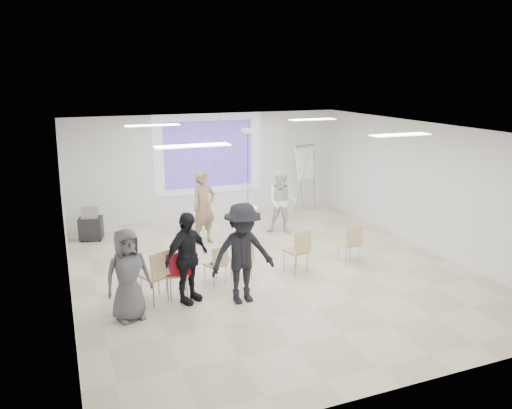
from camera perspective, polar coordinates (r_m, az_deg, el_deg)
name	(u,v)px	position (r m, az deg, el deg)	size (l,w,h in m)	color
floor	(270,271)	(10.85, 1.57, -7.66)	(8.00, 9.00, 0.10)	beige
ceiling	(271,127)	(10.09, 1.70, 8.85)	(8.00, 9.00, 0.10)	white
wall_back	(208,166)	(14.56, -5.47, 4.44)	(8.00, 0.10, 3.00)	silver
wall_left	(62,223)	(9.57, -21.27, -1.95)	(0.10, 9.00, 3.00)	silver
wall_right	(427,186)	(12.49, 18.98, 1.98)	(0.10, 9.00, 3.00)	silver
projection_halo	(209,154)	(14.44, -5.43, 5.76)	(3.20, 0.01, 2.30)	silver
projection_image	(209,154)	(14.42, -5.42, 5.75)	(2.60, 0.01, 1.90)	#4B34B2
pedestal_table	(245,220)	(12.73, -1.25, -1.81)	(0.78, 0.78, 0.83)	silver
player_left	(204,203)	(12.23, -5.99, 0.21)	(0.75, 0.51, 2.07)	#8F7557
player_right	(282,199)	(13.01, 3.02, 0.65)	(0.89, 0.71, 1.85)	white
controller_left	(208,187)	(12.43, -5.55, 2.03)	(0.04, 0.12, 0.04)	white
controller_right	(272,185)	(13.09, 1.87, 2.20)	(0.04, 0.13, 0.04)	white
chair_far_left	(158,272)	(9.31, -11.14, -7.56)	(0.64, 0.65, 1.01)	tan
chair_left_mid	(176,270)	(9.44, -9.09, -7.40)	(0.50, 0.53, 0.94)	tan
chair_left_inner	(217,262)	(9.99, -4.47, -6.51)	(0.49, 0.51, 0.79)	tan
chair_center	(243,257)	(10.15, -1.54, -5.98)	(0.43, 0.45, 0.84)	tan
chair_right_inner	(299,248)	(10.50, 4.90, -4.97)	(0.55, 0.57, 0.93)	tan
chair_right_far	(351,241)	(11.19, 10.79, -4.16)	(0.42, 0.45, 0.86)	tan
red_jacket	(178,264)	(9.25, -8.87, -6.75)	(0.44, 0.10, 0.42)	maroon
laptop	(215,262)	(10.07, -4.74, -6.60)	(0.29, 0.21, 0.02)	black
audience_left	(187,251)	(9.11, -7.92, -5.32)	(1.14, 0.68, 1.96)	black
audience_mid	(243,247)	(9.00, -1.53, -4.88)	(1.37, 0.75, 2.12)	black
audience_outer	(128,269)	(8.70, -14.47, -7.20)	(0.88, 0.58, 1.80)	#57565B
flipchart_easel	(305,163)	(14.97, 5.66, 4.77)	(0.85, 0.67, 2.05)	#93969B
av_cart	(91,225)	(13.26, -18.36, -2.26)	(0.64, 0.57, 0.83)	black
ceiling_projector	(249,136)	(11.54, -0.82, 7.79)	(0.30, 0.25, 3.00)	white
fluor_panel_nw	(152,125)	(11.44, -11.75, 8.85)	(1.20, 0.30, 0.02)	white
fluor_panel_ne	(312,119)	(12.75, 6.47, 9.63)	(1.20, 0.30, 0.02)	white
fluor_panel_sw	(193,146)	(8.04, -7.27, 6.67)	(1.20, 0.30, 0.02)	white
fluor_panel_se	(400,135)	(9.82, 16.15, 7.66)	(1.20, 0.30, 0.02)	white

